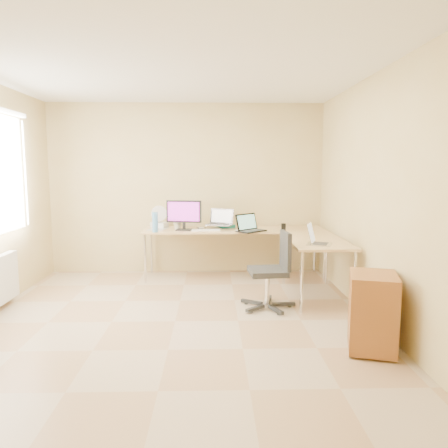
{
  "coord_description": "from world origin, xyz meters",
  "views": [
    {
      "loc": [
        0.41,
        -4.39,
        1.62
      ],
      "look_at": [
        0.55,
        1.1,
        0.9
      ],
      "focal_mm": 34.32,
      "sensor_mm": 36.0,
      "label": 1
    }
  ],
  "objects_px": {
    "laptop_black": "(251,223)",
    "mug": "(177,226)",
    "keyboard": "(206,230)",
    "desk_fan": "(159,217)",
    "monitor": "(184,215)",
    "laptop_return": "(319,236)",
    "office_chair": "(268,266)",
    "laptop_center": "(220,217)",
    "desk_main": "(234,253)",
    "cabinet": "(372,311)",
    "desk_return": "(316,268)",
    "water_bottle": "(155,222)"
  },
  "relations": [
    {
      "from": "desk_return",
      "to": "laptop_black",
      "type": "distance_m",
      "value": 1.15
    },
    {
      "from": "desk_main",
      "to": "laptop_center",
      "type": "height_order",
      "value": "laptop_center"
    },
    {
      "from": "laptop_black",
      "to": "monitor",
      "type": "bearing_deg",
      "value": 128.49
    },
    {
      "from": "laptop_black",
      "to": "mug",
      "type": "height_order",
      "value": "laptop_black"
    },
    {
      "from": "desk_return",
      "to": "desk_fan",
      "type": "bearing_deg",
      "value": 150.27
    },
    {
      "from": "laptop_center",
      "to": "monitor",
      "type": "bearing_deg",
      "value": -137.01
    },
    {
      "from": "laptop_center",
      "to": "cabinet",
      "type": "bearing_deg",
      "value": -41.91
    },
    {
      "from": "desk_main",
      "to": "keyboard",
      "type": "relative_size",
      "value": 6.51
    },
    {
      "from": "water_bottle",
      "to": "laptop_return",
      "type": "xyz_separation_m",
      "value": [
        2.05,
        -1.05,
        -0.03
      ]
    },
    {
      "from": "desk_main",
      "to": "laptop_center",
      "type": "relative_size",
      "value": 7.28
    },
    {
      "from": "desk_main",
      "to": "desk_fan",
      "type": "xyz_separation_m",
      "value": [
        -1.13,
        0.2,
        0.52
      ]
    },
    {
      "from": "laptop_center",
      "to": "mug",
      "type": "distance_m",
      "value": 0.64
    },
    {
      "from": "monitor",
      "to": "keyboard",
      "type": "height_order",
      "value": "monitor"
    },
    {
      "from": "laptop_black",
      "to": "laptop_return",
      "type": "distance_m",
      "value": 1.28
    },
    {
      "from": "desk_fan",
      "to": "cabinet",
      "type": "distance_m",
      "value": 3.63
    },
    {
      "from": "laptop_center",
      "to": "cabinet",
      "type": "relative_size",
      "value": 0.54
    },
    {
      "from": "mug",
      "to": "office_chair",
      "type": "distance_m",
      "value": 1.82
    },
    {
      "from": "cabinet",
      "to": "keyboard",
      "type": "bearing_deg",
      "value": 137.86
    },
    {
      "from": "mug",
      "to": "water_bottle",
      "type": "xyz_separation_m",
      "value": [
        -0.29,
        -0.25,
        0.09
      ]
    },
    {
      "from": "office_chair",
      "to": "laptop_black",
      "type": "bearing_deg",
      "value": 89.62
    },
    {
      "from": "laptop_black",
      "to": "keyboard",
      "type": "relative_size",
      "value": 0.97
    },
    {
      "from": "desk_fan",
      "to": "office_chair",
      "type": "relative_size",
      "value": 0.33
    },
    {
      "from": "desk_return",
      "to": "office_chair",
      "type": "relative_size",
      "value": 1.44
    },
    {
      "from": "monitor",
      "to": "cabinet",
      "type": "height_order",
      "value": "monitor"
    },
    {
      "from": "desk_main",
      "to": "laptop_black",
      "type": "bearing_deg",
      "value": -50.86
    },
    {
      "from": "desk_main",
      "to": "water_bottle",
      "type": "height_order",
      "value": "water_bottle"
    },
    {
      "from": "desk_fan",
      "to": "cabinet",
      "type": "height_order",
      "value": "desk_fan"
    },
    {
      "from": "mug",
      "to": "desk_fan",
      "type": "bearing_deg",
      "value": 139.73
    },
    {
      "from": "desk_main",
      "to": "office_chair",
      "type": "height_order",
      "value": "office_chair"
    },
    {
      "from": "desk_return",
      "to": "desk_fan",
      "type": "height_order",
      "value": "desk_fan"
    },
    {
      "from": "desk_fan",
      "to": "water_bottle",
      "type": "bearing_deg",
      "value": -97.22
    },
    {
      "from": "monitor",
      "to": "laptop_center",
      "type": "xyz_separation_m",
      "value": [
        0.52,
        0.2,
        -0.05
      ]
    },
    {
      "from": "keyboard",
      "to": "cabinet",
      "type": "distance_m",
      "value": 2.89
    },
    {
      "from": "monitor",
      "to": "keyboard",
      "type": "relative_size",
      "value": 1.25
    },
    {
      "from": "monitor",
      "to": "laptop_return",
      "type": "distance_m",
      "value": 2.06
    },
    {
      "from": "laptop_center",
      "to": "laptop_black",
      "type": "bearing_deg",
      "value": -15.61
    },
    {
      "from": "monitor",
      "to": "laptop_center",
      "type": "distance_m",
      "value": 0.56
    },
    {
      "from": "office_chair",
      "to": "cabinet",
      "type": "height_order",
      "value": "office_chair"
    },
    {
      "from": "laptop_return",
      "to": "mug",
      "type": "bearing_deg",
      "value": 75.58
    },
    {
      "from": "desk_main",
      "to": "desk_return",
      "type": "distance_m",
      "value": 1.4
    },
    {
      "from": "laptop_center",
      "to": "laptop_black",
      "type": "distance_m",
      "value": 0.56
    },
    {
      "from": "desk_return",
      "to": "monitor",
      "type": "relative_size",
      "value": 2.56
    },
    {
      "from": "monitor",
      "to": "laptop_black",
      "type": "xyz_separation_m",
      "value": [
        0.96,
        -0.15,
        -0.09
      ]
    },
    {
      "from": "laptop_return",
      "to": "cabinet",
      "type": "relative_size",
      "value": 0.47
    },
    {
      "from": "desk_main",
      "to": "laptop_center",
      "type": "bearing_deg",
      "value": 163.01
    },
    {
      "from": "laptop_black",
      "to": "office_chair",
      "type": "bearing_deg",
      "value": -128.63
    },
    {
      "from": "desk_return",
      "to": "laptop_center",
      "type": "relative_size",
      "value": 3.57
    },
    {
      "from": "desk_main",
      "to": "desk_return",
      "type": "height_order",
      "value": "same"
    },
    {
      "from": "desk_main",
      "to": "mug",
      "type": "xyz_separation_m",
      "value": [
        -0.84,
        -0.04,
        0.42
      ]
    },
    {
      "from": "keyboard",
      "to": "desk_fan",
      "type": "height_order",
      "value": "desk_fan"
    }
  ]
}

